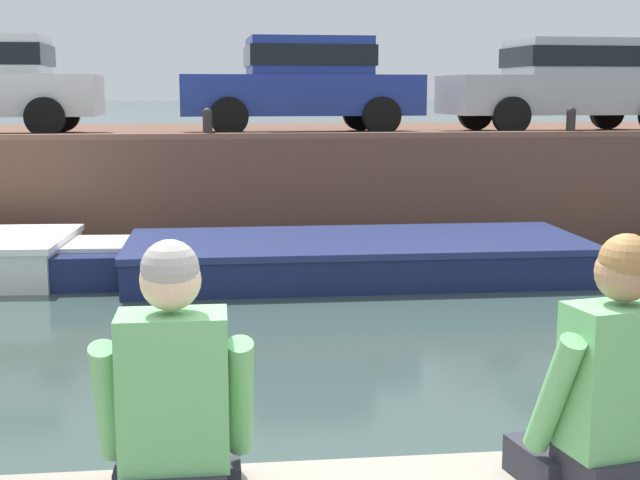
% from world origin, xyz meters
% --- Properties ---
extents(ground_plane, '(400.00, 400.00, 0.00)m').
position_xyz_m(ground_plane, '(0.00, 4.86, 0.00)').
color(ground_plane, '#384C47').
extents(far_quay_wall, '(60.00, 6.00, 1.65)m').
position_xyz_m(far_quay_wall, '(0.00, 12.73, 0.83)').
color(far_quay_wall, brown).
rests_on(far_quay_wall, ground).
extents(far_wall_coping, '(60.00, 0.24, 0.08)m').
position_xyz_m(far_wall_coping, '(0.00, 9.85, 1.69)').
color(far_wall_coping, brown).
rests_on(far_wall_coping, far_quay_wall).
extents(boat_moored_central_navy, '(6.90, 2.29, 0.49)m').
position_xyz_m(boat_moored_central_navy, '(1.02, 7.75, 0.24)').
color(boat_moored_central_navy, navy).
rests_on(boat_moored_central_navy, ground).
extents(car_centre_blue, '(3.91, 2.03, 1.54)m').
position_xyz_m(car_centre_blue, '(0.97, 11.41, 2.50)').
color(car_centre_blue, '#233893').
rests_on(car_centre_blue, far_quay_wall).
extents(car_right_inner_silver, '(4.10, 2.05, 1.54)m').
position_xyz_m(car_right_inner_silver, '(5.48, 11.41, 2.50)').
color(car_right_inner_silver, '#B7BABC').
rests_on(car_right_inner_silver, far_quay_wall).
extents(mooring_bollard_mid, '(0.15, 0.15, 0.45)m').
position_xyz_m(mooring_bollard_mid, '(-0.57, 9.98, 1.89)').
color(mooring_bollard_mid, '#2D2B28').
rests_on(mooring_bollard_mid, far_quay_wall).
extents(mooring_bollard_east, '(0.15, 0.15, 0.45)m').
position_xyz_m(mooring_bollard_east, '(4.99, 9.98, 1.89)').
color(mooring_bollard_east, '#2D2B28').
rests_on(mooring_bollard_east, far_quay_wall).
extents(person_seated_left, '(0.53, 0.52, 0.97)m').
position_xyz_m(person_seated_left, '(-0.60, -0.39, 1.29)').
color(person_seated_left, '#282833').
rests_on(person_seated_left, near_quay).
extents(person_seated_right, '(0.58, 0.59, 0.97)m').
position_xyz_m(person_seated_right, '(0.90, -0.45, 1.29)').
color(person_seated_right, '#282833').
rests_on(person_seated_right, near_quay).
extents(bottle_drink, '(0.06, 0.06, 0.20)m').
position_xyz_m(bottle_drink, '(0.97, -0.46, 1.01)').
color(bottle_drink, '#E07F6B').
rests_on(bottle_drink, near_quay).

